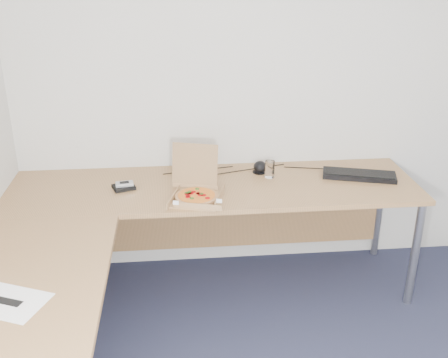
{
  "coord_description": "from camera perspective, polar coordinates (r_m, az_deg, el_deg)",
  "views": [
    {
      "loc": [
        -0.72,
        -1.57,
        2.04
      ],
      "look_at": [
        -0.45,
        1.28,
        0.82
      ],
      "focal_mm": 42.64,
      "sensor_mm": 36.0,
      "label": 1
    }
  ],
  "objects": [
    {
      "name": "dome_speaker",
      "position": [
        3.44,
        3.9,
        1.37
      ],
      "size": [
        0.1,
        0.1,
        0.08
      ],
      "primitive_type": "ellipsoid",
      "color": "black",
      "rests_on": "desk"
    },
    {
      "name": "keyboard",
      "position": [
        3.47,
        14.29,
        0.41
      ],
      "size": [
        0.48,
        0.28,
        0.03
      ],
      "primitive_type": "cube",
      "rotation": [
        0.0,
        0.0,
        -0.29
      ],
      "color": "black",
      "rests_on": "desk"
    },
    {
      "name": "phone",
      "position": [
        3.25,
        -10.63,
        -0.53
      ],
      "size": [
        0.11,
        0.07,
        0.02
      ],
      "primitive_type": "cube",
      "rotation": [
        0.0,
        0.0,
        0.17
      ],
      "color": "#B2B5BA",
      "rests_on": "wallet"
    },
    {
      "name": "drinking_glass",
      "position": [
        3.36,
        4.93,
        1.07
      ],
      "size": [
        0.06,
        0.06,
        0.11
      ],
      "primitive_type": "cylinder",
      "color": "white",
      "rests_on": "desk"
    },
    {
      "name": "room_shell",
      "position": [
        1.9,
        17.49,
        -2.62
      ],
      "size": [
        3.5,
        3.5,
        2.5
      ],
      "primitive_type": null,
      "color": "beige",
      "rests_on": "ground"
    },
    {
      "name": "desk",
      "position": [
        2.88,
        -6.87,
        -4.86
      ],
      "size": [
        2.5,
        2.2,
        0.73
      ],
      "color": "#A27446",
      "rests_on": "ground"
    },
    {
      "name": "wallet",
      "position": [
        3.26,
        -10.7,
        -0.86
      ],
      "size": [
        0.15,
        0.14,
        0.02
      ],
      "primitive_type": "cube",
      "rotation": [
        0.0,
        0.0,
        0.35
      ],
      "color": "black",
      "rests_on": "desk"
    },
    {
      "name": "paper_sheet",
      "position": [
        2.39,
        -22.15,
        -12.11
      ],
      "size": [
        0.36,
        0.32,
        0.0
      ],
      "primitive_type": "cube",
      "rotation": [
        0.0,
        0.0,
        -0.4
      ],
      "color": "white",
      "rests_on": "desk"
    },
    {
      "name": "cable_bundle",
      "position": [
        3.49,
        2.67,
        1.03
      ],
      "size": [
        0.56,
        0.12,
        0.01
      ],
      "primitive_type": null,
      "rotation": [
        0.0,
        0.0,
        0.14
      ],
      "color": "black",
      "rests_on": "desk"
    },
    {
      "name": "pizza_box",
      "position": [
        3.07,
        -2.99,
        -1.53
      ],
      "size": [
        0.27,
        0.32,
        0.28
      ],
      "rotation": [
        0.0,
        0.0,
        -0.28
      ],
      "color": "#AC8153",
      "rests_on": "desk"
    }
  ]
}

